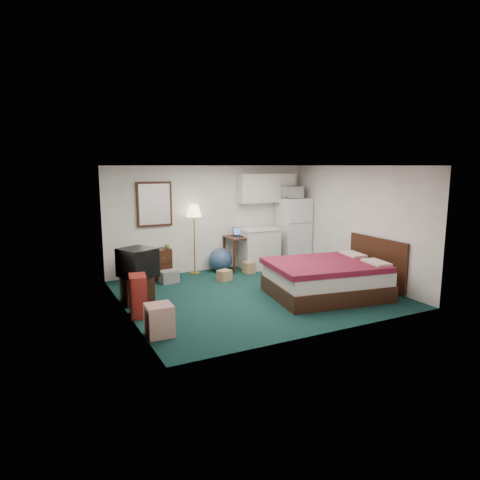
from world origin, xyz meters
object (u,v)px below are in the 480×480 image
fridge (293,231)px  tv_stand (137,289)px  desk (240,253)px  kitchen_counter (259,249)px  dresser (149,265)px  suitcase (138,296)px  bed (326,279)px  floor_lamp (194,239)px

fridge → tv_stand: (-4.33, -1.36, -0.60)m
desk → kitchen_counter: (0.48, -0.08, 0.07)m
dresser → tv_stand: (-0.61, -1.48, -0.08)m
dresser → kitchen_counter: (2.72, -0.13, 0.15)m
dresser → fridge: bearing=-19.7°
desk → fridge: bearing=-2.5°
suitcase → kitchen_counter: bearing=41.1°
kitchen_counter → bed: kitchen_counter is taller
suitcase → desk: bearing=46.1°
dresser → kitchen_counter: size_ratio=1.01×
kitchen_counter → bed: size_ratio=0.46×
kitchen_counter → suitcase: size_ratio=1.35×
bed → kitchen_counter: bearing=99.8°
desk → tv_stand: desk is taller
dresser → suitcase: bearing=-126.8°
floor_lamp → tv_stand: size_ratio=2.98×
fridge → kitchen_counter: bearing=-176.8°
dresser → desk: desk is taller
floor_lamp → tv_stand: bearing=-138.0°
suitcase → tv_stand: bearing=88.6°
floor_lamp → fridge: bearing=-4.2°
dresser → kitchen_counter: kitchen_counter is taller
floor_lamp → kitchen_counter: floor_lamp is taller
floor_lamp → desk: floor_lamp is taller
bed → tv_stand: (-3.36, 1.24, -0.09)m
dresser → floor_lamp: (1.11, 0.07, 0.48)m
dresser → desk: size_ratio=1.19×
floor_lamp → suitcase: 2.99m
kitchen_counter → tv_stand: bearing=-152.9°
tv_stand → bed: bearing=-24.5°
desk → fridge: size_ratio=0.48×
dresser → suitcase: (-0.76, -2.21, 0.02)m
floor_lamp → suitcase: (-1.87, -2.28, -0.45)m
desk → bed: bearing=-78.8°
desk → tv_stand: (-2.85, -1.43, -0.16)m
dresser → bed: bed is taller
floor_lamp → fridge: (2.61, -0.19, 0.04)m
suitcase → dresser: bearing=81.2°
desk → tv_stand: bearing=-153.0°
desk → kitchen_counter: kitchen_counter is taller
tv_stand → floor_lamp: bearing=37.7°
tv_stand → suitcase: suitcase is taller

